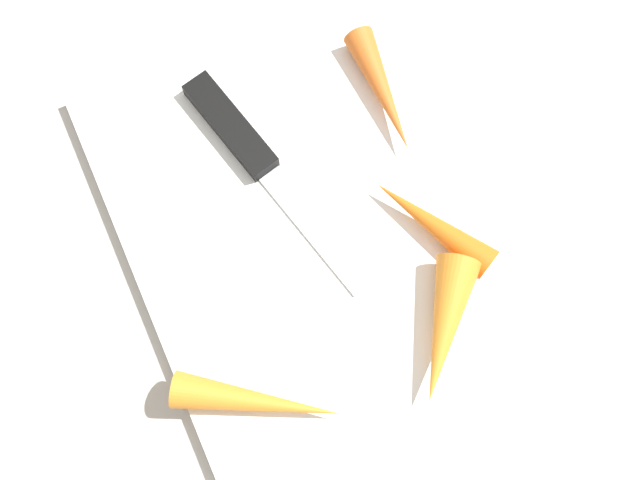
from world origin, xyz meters
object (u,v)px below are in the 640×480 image
object	(u,v)px
carrot_short	(444,330)
carrot_shortest	(432,224)
carrot_long	(383,91)
cutting_board	(320,242)
carrot_longest	(257,402)
knife	(241,139)

from	to	relation	value
carrot_short	carrot_shortest	bearing A→B (deg)	-162.12
carrot_long	carrot_short	bearing A→B (deg)	-8.88
cutting_board	carrot_long	distance (m)	0.12
cutting_board	carrot_long	xyz separation A→B (m)	(-0.08, 0.09, 0.02)
carrot_long	carrot_shortest	bearing A→B (deg)	-3.16
carrot_short	carrot_longest	xyz separation A→B (m)	(-0.01, -0.13, -0.00)
carrot_long	carrot_longest	xyz separation A→B (m)	(0.17, -0.17, 0.00)
carrot_shortest	carrot_longest	xyz separation A→B (m)	(0.06, -0.16, 0.00)
carrot_long	cutting_board	bearing A→B (deg)	-43.38
carrot_short	carrot_shortest	distance (m)	0.08
knife	carrot_longest	size ratio (longest dim) A/B	1.77
carrot_longest	carrot_long	bearing A→B (deg)	77.00
knife	carrot_longest	bearing A→B (deg)	-33.29
knife	carrot_short	world-z (taller)	carrot_short
carrot_short	carrot_longest	distance (m)	0.13
carrot_long	carrot_longest	world-z (taller)	carrot_longest
carrot_long	carrot_shortest	xyz separation A→B (m)	(0.11, -0.01, 0.00)
cutting_board	carrot_short	distance (m)	0.11
cutting_board	carrot_longest	xyz separation A→B (m)	(0.09, -0.08, 0.02)
carrot_short	carrot_long	world-z (taller)	carrot_short
carrot_short	carrot_longest	bearing A→B (deg)	-55.12
carrot_short	carrot_shortest	world-z (taller)	carrot_short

